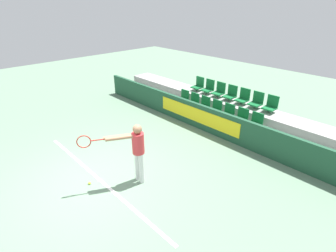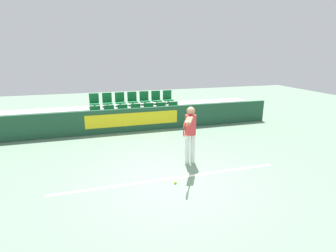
{
  "view_description": "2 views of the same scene",
  "coord_description": "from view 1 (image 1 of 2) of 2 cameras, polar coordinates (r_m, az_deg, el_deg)",
  "views": [
    {
      "loc": [
        5.23,
        -2.39,
        4.23
      ],
      "look_at": [
        0.22,
        2.36,
        0.87
      ],
      "focal_mm": 28.0,
      "sensor_mm": 36.0,
      "label": 1
    },
    {
      "loc": [
        -1.74,
        -5.44,
        2.99
      ],
      "look_at": [
        0.51,
        2.1,
        0.75
      ],
      "focal_mm": 28.0,
      "sensor_mm": 36.0,
      "label": 2
    }
  ],
  "objects": [
    {
      "name": "stadium_chair_10",
      "position": [
        10.3,
        13.49,
        6.79
      ],
      "size": [
        0.4,
        0.41,
        0.57
      ],
      "color": "#333333",
      "rests_on": "bleacher_tier_middle"
    },
    {
      "name": "stadium_chair_7",
      "position": [
        11.2,
        6.61,
        8.89
      ],
      "size": [
        0.4,
        0.41,
        0.57
      ],
      "color": "#333333",
      "rests_on": "bleacher_tier_middle"
    },
    {
      "name": "stadium_chair_11",
      "position": [
        10.03,
        16.03,
        5.98
      ],
      "size": [
        0.4,
        0.41,
        0.57
      ],
      "color": "#333333",
      "rests_on": "bleacher_tier_middle"
    },
    {
      "name": "bleacher_tier_front",
      "position": [
        9.79,
        9.64,
        1.17
      ],
      "size": [
        10.72,
        0.91,
        0.37
      ],
      "color": "#9E9E99",
      "rests_on": "ground"
    },
    {
      "name": "stadium_chair_0",
      "position": [
        10.67,
        3.33,
        6.07
      ],
      "size": [
        0.4,
        0.41,
        0.57
      ],
      "color": "#333333",
      "rests_on": "bleacher_tier_front"
    },
    {
      "name": "tennis_player",
      "position": [
        6.39,
        -7.18,
        -4.8
      ],
      "size": [
        0.81,
        1.38,
        1.6
      ],
      "rotation": [
        0.0,
        0.0,
        -0.49
      ],
      "color": "silver",
      "rests_on": "ground"
    },
    {
      "name": "stadium_chair_2",
      "position": [
        10.01,
        7.81,
        4.5
      ],
      "size": [
        0.4,
        0.41,
        0.57
      ],
      "color": "#333333",
      "rests_on": "bleacher_tier_front"
    },
    {
      "name": "bleacher_tier_middle",
      "position": [
        10.41,
        12.77,
        3.51
      ],
      "size": [
        10.72,
        0.91,
        0.73
      ],
      "color": "#9E9E99",
      "rests_on": "ground"
    },
    {
      "name": "stadium_chair_8",
      "position": [
        10.88,
        8.78,
        8.24
      ],
      "size": [
        0.4,
        0.41,
        0.57
      ],
      "color": "#333333",
      "rests_on": "bleacher_tier_middle"
    },
    {
      "name": "stadium_chair_6",
      "position": [
        8.95,
        18.49,
        0.65
      ],
      "size": [
        0.4,
        0.41,
        0.57
      ],
      "color": "#333333",
      "rests_on": "bleacher_tier_front"
    },
    {
      "name": "stadium_chair_1",
      "position": [
        10.33,
        5.5,
        5.31
      ],
      "size": [
        0.4,
        0.41,
        0.57
      ],
      "color": "#333333",
      "rests_on": "bleacher_tier_front"
    },
    {
      "name": "ground_plane",
      "position": [
        7.14,
        -15.49,
        -11.5
      ],
      "size": [
        30.0,
        30.0,
        0.0
      ],
      "primitive_type": "plane",
      "color": "slate"
    },
    {
      "name": "stadium_chair_12",
      "position": [
        9.79,
        18.69,
        5.12
      ],
      "size": [
        0.4,
        0.41,
        0.57
      ],
      "color": "#333333",
      "rests_on": "bleacher_tier_middle"
    },
    {
      "name": "stadium_chair_13",
      "position": [
        9.58,
        21.47,
        4.21
      ],
      "size": [
        0.4,
        0.41,
        0.57
      ],
      "color": "#333333",
      "rests_on": "bleacher_tier_middle"
    },
    {
      "name": "barrier_wall",
      "position": [
        9.29,
        7.71,
        1.76
      ],
      "size": [
        11.12,
        0.14,
        0.91
      ],
      "color": "#1E4C33",
      "rests_on": "ground"
    },
    {
      "name": "stadium_chair_9",
      "position": [
        10.58,
        11.08,
        7.54
      ],
      "size": [
        0.4,
        0.41,
        0.57
      ],
      "color": "#333333",
      "rests_on": "bleacher_tier_middle"
    },
    {
      "name": "stadium_chair_3",
      "position": [
        9.72,
        10.26,
        3.63
      ],
      "size": [
        0.4,
        0.41,
        0.57
      ],
      "color": "#333333",
      "rests_on": "bleacher_tier_front"
    },
    {
      "name": "stadium_chair_5",
      "position": [
        9.18,
        15.6,
        1.7
      ],
      "size": [
        0.4,
        0.41,
        0.57
      ],
      "color": "#333333",
      "rests_on": "bleacher_tier_front"
    },
    {
      "name": "tennis_ball",
      "position": [
        7.05,
        -16.73,
        -11.84
      ],
      "size": [
        0.07,
        0.07,
        0.07
      ],
      "color": "#CCDB33",
      "rests_on": "ground"
    },
    {
      "name": "stadium_chair_4",
      "position": [
        9.44,
        12.86,
        2.7
      ],
      "size": [
        0.4,
        0.41,
        0.57
      ],
      "color": "#333333",
      "rests_on": "bleacher_tier_front"
    },
    {
      "name": "court_baseline",
      "position": [
        7.17,
        -14.75,
        -11.16
      ],
      "size": [
        5.7,
        0.08,
        0.01
      ],
      "color": "white",
      "rests_on": "ground"
    }
  ]
}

